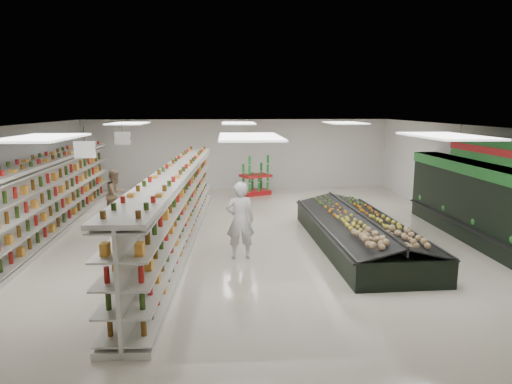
{
  "coord_description": "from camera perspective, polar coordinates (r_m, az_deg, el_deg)",
  "views": [
    {
      "loc": [
        -0.48,
        -13.01,
        3.73
      ],
      "look_at": [
        0.39,
        0.06,
        1.3
      ],
      "focal_mm": 32.0,
      "sensor_mm": 36.0,
      "label": 1
    }
  ],
  "objects": [
    {
      "name": "floor",
      "position": [
        13.55,
        -1.66,
        -5.47
      ],
      "size": [
        16.0,
        16.0,
        0.0
      ],
      "primitive_type": "plane",
      "color": "beige",
      "rests_on": "ground"
    },
    {
      "name": "ceiling",
      "position": [
        13.03,
        -1.73,
        8.18
      ],
      "size": [
        14.0,
        16.0,
        0.02
      ],
      "primitive_type": "cube",
      "color": "white",
      "rests_on": "wall_back"
    },
    {
      "name": "wall_back",
      "position": [
        21.13,
        -2.51,
        4.72
      ],
      "size": [
        14.0,
        0.02,
        3.2
      ],
      "primitive_type": "cube",
      "color": "silver",
      "rests_on": "floor"
    },
    {
      "name": "wall_front",
      "position": [
        5.47,
        1.52,
        -12.42
      ],
      "size": [
        14.0,
        0.02,
        3.2
      ],
      "primitive_type": "cube",
      "color": "silver",
      "rests_on": "floor"
    },
    {
      "name": "wall_right",
      "position": [
        15.16,
        25.8,
        1.39
      ],
      "size": [
        0.02,
        16.0,
        3.2
      ],
      "primitive_type": "cube",
      "color": "silver",
      "rests_on": "floor"
    },
    {
      "name": "produce_wall_case",
      "position": [
        13.71,
        27.02,
        -1.11
      ],
      "size": [
        0.93,
        8.0,
        2.2
      ],
      "color": "black",
      "rests_on": "floor"
    },
    {
      "name": "aisle_sign_near",
      "position": [
        11.55,
        -20.61,
        4.99
      ],
      "size": [
        0.52,
        0.06,
        0.75
      ],
      "color": "white",
      "rests_on": "ceiling"
    },
    {
      "name": "aisle_sign_far",
      "position": [
        15.41,
        -16.37,
        6.46
      ],
      "size": [
        0.52,
        0.06,
        0.75
      ],
      "color": "white",
      "rests_on": "ceiling"
    },
    {
      "name": "hortifruti_banner",
      "position": [
        13.38,
        26.47,
        4.79
      ],
      "size": [
        0.12,
        3.2,
        0.95
      ],
      "color": "#1D6F26",
      "rests_on": "ceiling"
    },
    {
      "name": "gondola_left",
      "position": [
        14.34,
        -25.42,
        -1.37
      ],
      "size": [
        1.37,
        12.96,
        2.24
      ],
      "rotation": [
        0.0,
        0.0,
        0.03
      ],
      "color": "silver",
      "rests_on": "floor"
    },
    {
      "name": "gondola_center",
      "position": [
        12.77,
        -9.74,
        -2.15
      ],
      "size": [
        1.43,
        12.12,
        2.1
      ],
      "rotation": [
        0.0,
        0.0,
        -0.04
      ],
      "color": "silver",
      "rests_on": "floor"
    },
    {
      "name": "produce_island",
      "position": [
        12.74,
        12.7,
        -4.76
      ],
      "size": [
        2.48,
        6.39,
        0.94
      ],
      "rotation": [
        0.0,
        0.0,
        0.03
      ],
      "color": "black",
      "rests_on": "floor"
    },
    {
      "name": "soda_endcap",
      "position": [
        19.73,
        -0.06,
        1.86
      ],
      "size": [
        1.46,
        1.26,
        1.57
      ],
      "rotation": [
        0.0,
        0.0,
        0.43
      ],
      "color": "#B51417",
      "rests_on": "floor"
    },
    {
      "name": "shopper_main",
      "position": [
        11.32,
        -2.0,
        -3.56
      ],
      "size": [
        0.75,
        0.53,
        1.95
      ],
      "primitive_type": "imported",
      "rotation": [
        0.0,
        0.0,
        3.23
      ],
      "color": "white",
      "rests_on": "floor"
    },
    {
      "name": "shopper_background",
      "position": [
        16.11,
        -17.1,
        -0.29
      ],
      "size": [
        0.77,
        0.94,
        1.68
      ],
      "primitive_type": "imported",
      "rotation": [
        0.0,
        0.0,
        1.19
      ],
      "color": "tan",
      "rests_on": "floor"
    }
  ]
}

